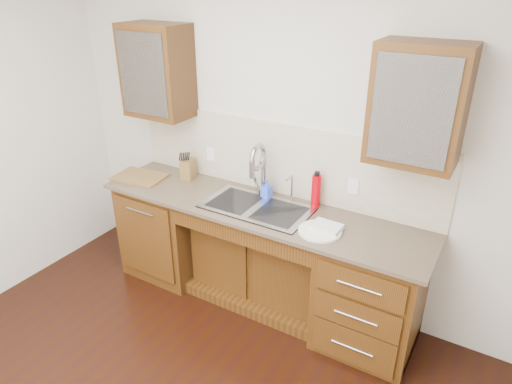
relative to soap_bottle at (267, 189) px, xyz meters
The scene contains 23 objects.
wall_back 0.41m from the soap_bottle, 84.36° to the left, with size 4.00×0.10×2.70m, color beige.
base_cabinet_left 1.09m from the soap_bottle, behind, with size 0.70×0.62×0.88m, color #593014.
base_cabinet_center 0.64m from the soap_bottle, 74.46° to the right, with size 1.20×0.44×0.70m, color #593014.
base_cabinet_right 1.13m from the soap_bottle, ahead, with size 0.70×0.62×0.88m, color #593014.
countertop 0.20m from the soap_bottle, 83.61° to the right, with size 2.70×0.65×0.03m, color #84705B.
backsplash 0.26m from the soap_bottle, 81.89° to the left, with size 2.70×0.02×0.59m, color beige.
sink 0.25m from the soap_bottle, 84.11° to the right, with size 0.84×0.46×0.19m, color #9E9EA5.
faucet 0.14m from the soap_bottle, 142.07° to the left, with size 0.04×0.04×0.40m, color #999993.
filter_tap 0.21m from the soap_bottle, 13.85° to the left, with size 0.02×0.02×0.24m, color #999993.
upper_cabinet_left 1.33m from the soap_bottle, behind, with size 0.55×0.34×0.75m, color #593014.
upper_cabinet_right 1.36m from the soap_bottle, ahead, with size 0.55×0.34×0.75m, color #593014.
outlet_left 0.66m from the soap_bottle, 168.76° to the left, with size 0.08×0.01×0.12m, color white.
outlet_right 0.69m from the soap_bottle, 10.59° to the left, with size 0.08×0.01×0.12m, color white.
soap_bottle is the anchor object (origin of this frame).
water_bottle 0.41m from the soap_bottle, ahead, with size 0.07×0.07×0.27m, color #B4000A.
plate 0.66m from the soap_bottle, 25.55° to the right, with size 0.31×0.31×0.02m, color white.
dish_towel 0.67m from the soap_bottle, 21.29° to the right, with size 0.21×0.15×0.03m, color white.
knife_block 0.79m from the soap_bottle, behind, with size 0.10×0.16×0.17m, color #A98127.
cutting_board 1.19m from the soap_bottle, 168.92° to the right, with size 0.44×0.31×0.02m, color brown.
cup_left_a 1.41m from the soap_bottle, behind, with size 0.13×0.13×0.11m, color white.
cup_left_b 1.20m from the soap_bottle, behind, with size 0.11×0.11×0.10m, color silver.
cup_right_a 1.27m from the soap_bottle, ahead, with size 0.13×0.13×0.10m, color white.
cup_right_b 1.38m from the soap_bottle, ahead, with size 0.10×0.10×0.09m, color white.
Camera 1 is at (1.59, -1.29, 2.56)m, focal length 32.00 mm.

